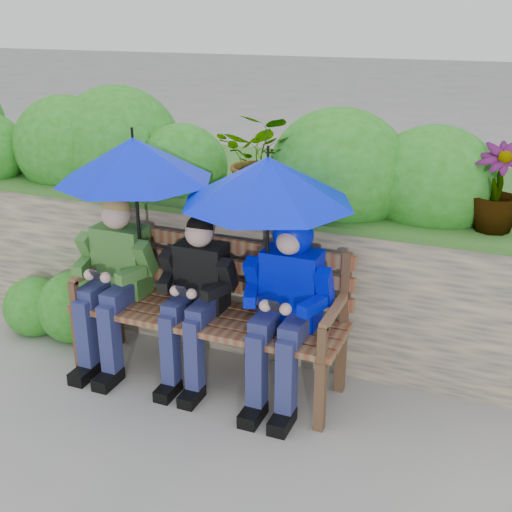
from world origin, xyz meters
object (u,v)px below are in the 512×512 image
at_px(boy_left, 114,275).
at_px(boy_middle, 195,292).
at_px(umbrella_left, 134,159).
at_px(umbrella_right, 268,180).
at_px(boy_right, 286,296).
at_px(park_bench, 211,302).

height_order(boy_left, boy_middle, boy_left).
relative_size(boy_middle, umbrella_left, 1.12).
bearing_deg(umbrella_right, umbrella_left, 178.02).
relative_size(boy_left, boy_right, 0.99).
height_order(boy_left, umbrella_left, umbrella_left).
bearing_deg(umbrella_right, boy_left, -178.70).
xyz_separation_m(boy_middle, boy_right, (0.60, 0.01, 0.07)).
bearing_deg(boy_right, park_bench, 172.08).
relative_size(park_bench, boy_middle, 1.60).
height_order(boy_right, umbrella_left, umbrella_left).
xyz_separation_m(park_bench, boy_right, (0.53, -0.07, 0.17)).
xyz_separation_m(boy_right, umbrella_left, (-1.02, 0.04, 0.73)).
relative_size(park_bench, boy_right, 1.51).
xyz_separation_m(boy_middle, umbrella_left, (-0.42, 0.05, 0.80)).
xyz_separation_m(park_bench, umbrella_left, (-0.49, -0.03, 0.89)).
height_order(park_bench, boy_left, boy_left).
bearing_deg(umbrella_left, boy_right, -2.41).
bearing_deg(umbrella_right, park_bench, 171.30).
bearing_deg(boy_right, umbrella_left, 177.59).
bearing_deg(boy_right, boy_left, -179.41).
bearing_deg(umbrella_right, boy_middle, -177.79).
height_order(boy_middle, umbrella_right, umbrella_right).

